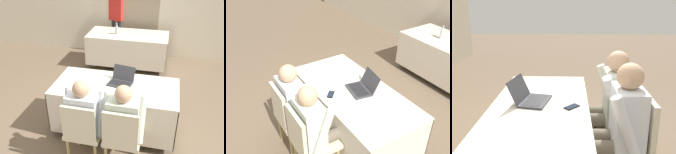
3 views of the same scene
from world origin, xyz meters
TOP-DOWN VIEW (x-y plane):
  - ground_plane at (0.00, 0.00)m, footprint 24.00×24.00m
  - wall_back at (0.00, 2.98)m, footprint 12.00×0.06m
  - curtain_panel at (-0.14, 2.92)m, footprint 1.04×0.04m
  - conference_table_near at (0.00, 0.00)m, footprint 1.75×0.84m
  - conference_table_far at (-0.22, 2.24)m, footprint 1.75×0.84m
  - laptop at (0.06, 0.09)m, footprint 0.38×0.36m
  - cell_phone at (-0.05, -0.28)m, footprint 0.14×0.14m
  - paper_beside_laptop at (-0.48, 0.01)m, footprint 0.26×0.33m
  - water_bottle at (-0.46, 2.18)m, footprint 0.07×0.07m
  - chair_near_left at (-0.24, -0.73)m, footprint 0.44×0.44m
  - chair_near_right at (0.24, -0.73)m, footprint 0.44×0.44m
  - person_checkered_shirt at (-0.24, -0.62)m, footprint 0.50×0.52m
  - person_white_shirt at (0.24, -0.62)m, footprint 0.50×0.52m
  - person_red_shirt at (-0.63, 2.95)m, footprint 0.39×0.30m

SIDE VIEW (x-z plane):
  - ground_plane at x=0.00m, z-range 0.00..0.00m
  - chair_near_left at x=-0.24m, z-range 0.06..0.98m
  - chair_near_right at x=0.24m, z-range 0.06..0.98m
  - conference_table_near at x=0.00m, z-range 0.20..0.95m
  - conference_table_far at x=-0.22m, z-range 0.20..0.95m
  - person_checkered_shirt at x=-0.24m, z-range 0.08..1.27m
  - person_white_shirt at x=0.24m, z-range 0.08..1.27m
  - paper_beside_laptop at x=-0.48m, z-range 0.76..0.76m
  - cell_phone at x=-0.05m, z-range 0.76..0.77m
  - laptop at x=0.06m, z-range 0.69..0.91m
  - water_bottle at x=-0.46m, z-range 0.74..0.98m
  - person_red_shirt at x=-0.63m, z-range 0.12..1.71m
  - curtain_panel at x=-0.14m, z-range 0.00..2.65m
  - wall_back at x=0.00m, z-range 0.00..2.70m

